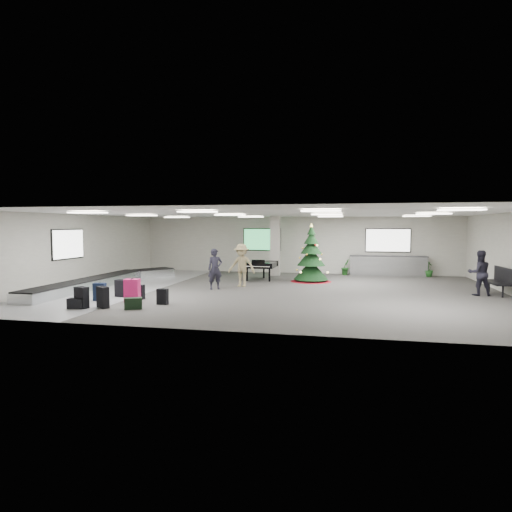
% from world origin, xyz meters
% --- Properties ---
extents(ground, '(18.00, 18.00, 0.00)m').
position_xyz_m(ground, '(0.00, 0.00, 0.00)').
color(ground, '#3E3C38').
rests_on(ground, ground).
extents(room_envelope, '(18.02, 14.02, 3.21)m').
position_xyz_m(room_envelope, '(-0.38, 0.67, 2.33)').
color(room_envelope, '#A8A69A').
rests_on(room_envelope, ground).
extents(baggage_carousel, '(2.28, 9.71, 0.43)m').
position_xyz_m(baggage_carousel, '(-7.84, -0.08, 0.21)').
color(baggage_carousel, silver).
rests_on(baggage_carousel, ground).
extents(service_counter, '(4.05, 0.65, 1.08)m').
position_xyz_m(service_counter, '(5.00, 6.65, 0.55)').
color(service_counter, silver).
rests_on(service_counter, ground).
extents(suitcase_0, '(0.50, 0.38, 0.72)m').
position_xyz_m(suitcase_0, '(-5.64, -5.01, 0.35)').
color(suitcase_0, black).
rests_on(suitcase_0, ground).
extents(suitcase_1, '(0.51, 0.44, 0.72)m').
position_xyz_m(suitcase_1, '(-5.00, -4.81, 0.35)').
color(suitcase_1, black).
rests_on(suitcase_1, ground).
extents(pink_suitcase, '(0.55, 0.35, 0.84)m').
position_xyz_m(pink_suitcase, '(-4.59, -3.61, 0.41)').
color(pink_suitcase, '#E01D67').
rests_on(pink_suitcase, ground).
extents(suitcase_3, '(0.36, 0.22, 0.54)m').
position_xyz_m(suitcase_3, '(-4.62, -3.00, 0.26)').
color(suitcase_3, black).
rests_on(suitcase_3, ground).
extents(navy_suitcase, '(0.45, 0.30, 0.66)m').
position_xyz_m(navy_suitcase, '(-5.84, -3.65, 0.32)').
color(navy_suitcase, black).
rests_on(navy_suitcase, ground).
extents(green_duffel, '(0.61, 0.49, 0.38)m').
position_xyz_m(green_duffel, '(-3.93, -4.80, 0.18)').
color(green_duffel, black).
rests_on(green_duffel, ground).
extents(suitcase_7, '(0.38, 0.21, 0.56)m').
position_xyz_m(suitcase_7, '(-3.35, -3.83, 0.27)').
color(suitcase_7, black).
rests_on(suitcase_7, ground).
extents(suitcase_8, '(0.48, 0.34, 0.67)m').
position_xyz_m(suitcase_8, '(-5.53, -2.70, 0.33)').
color(suitcase_8, black).
rests_on(suitcase_8, ground).
extents(black_duffel, '(0.54, 0.33, 0.36)m').
position_xyz_m(black_duffel, '(-5.76, -5.12, 0.17)').
color(black_duffel, black).
rests_on(black_duffel, ground).
extents(christmas_tree, '(1.98, 1.98, 2.82)m').
position_xyz_m(christmas_tree, '(1.13, 3.31, 0.97)').
color(christmas_tree, maroon).
rests_on(christmas_tree, ground).
extents(grand_piano, '(1.47, 1.86, 1.05)m').
position_xyz_m(grand_piano, '(-1.37, 3.46, 0.75)').
color(grand_piano, black).
rests_on(grand_piano, ground).
extents(bench, '(0.66, 1.73, 1.08)m').
position_xyz_m(bench, '(8.61, 0.77, 0.61)').
color(bench, black).
rests_on(bench, ground).
extents(traveler_a, '(0.75, 0.68, 1.73)m').
position_xyz_m(traveler_a, '(-2.64, -0.10, 0.86)').
color(traveler_a, black).
rests_on(traveler_a, ground).
extents(traveler_b, '(1.28, 0.81, 1.89)m').
position_xyz_m(traveler_b, '(-1.74, 0.95, 0.95)').
color(traveler_b, '#9A885F').
rests_on(traveler_b, ground).
extents(traveler_bench, '(0.90, 0.73, 1.75)m').
position_xyz_m(traveler_bench, '(7.80, 0.43, 0.87)').
color(traveler_bench, black).
rests_on(traveler_bench, ground).
extents(potted_plant_left, '(0.58, 0.62, 0.90)m').
position_xyz_m(potted_plant_left, '(2.75, 6.46, 0.45)').
color(potted_plant_left, '#154319').
rests_on(potted_plant_left, ground).
extents(potted_plant_right, '(0.58, 0.58, 0.85)m').
position_xyz_m(potted_plant_right, '(7.04, 6.47, 0.43)').
color(potted_plant_right, '#154319').
rests_on(potted_plant_right, ground).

